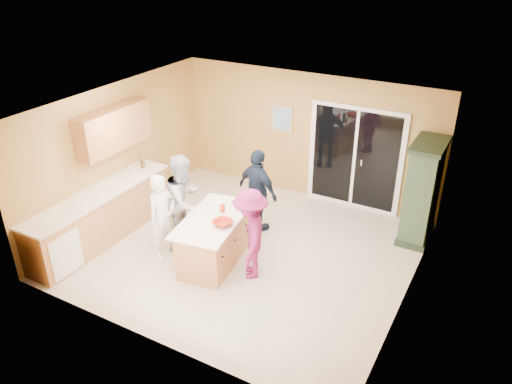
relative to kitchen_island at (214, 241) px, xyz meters
The scene contains 22 objects.
floor 0.72m from the kitchen_island, 60.34° to the left, with size 5.50×5.50×0.00m, color beige.
ceiling 2.29m from the kitchen_island, 60.34° to the left, with size 5.50×5.00×0.10m, color silver.
wall_back 3.17m from the kitchen_island, 84.34° to the left, with size 5.50×0.10×2.60m, color #E2B35D.
wall_front 2.19m from the kitchen_island, 81.36° to the right, with size 5.50×0.10×2.60m, color #E2B35D.
wall_left 2.66m from the kitchen_island, 167.87° to the left, with size 0.10×5.00×2.60m, color #E2B35D.
wall_right 3.22m from the kitchen_island, ahead, with size 0.10×5.00×2.60m, color #E2B35D.
left_cabinet_run 2.21m from the kitchen_island, 166.32° to the right, with size 0.65×3.05×1.24m.
upper_cabinets 2.73m from the kitchen_island, behind, with size 0.35×1.60×0.75m, color #BE7F4A.
sliding_door 3.35m from the kitchen_island, 65.71° to the left, with size 1.90×0.07×2.10m.
framed_picture 3.25m from the kitchen_island, 94.76° to the left, with size 0.46×0.04×0.56m.
kitchen_island is the anchor object (origin of this frame).
green_hutch 3.73m from the kitchen_island, 41.02° to the left, with size 0.53×1.01×1.86m.
woman_white 0.96m from the kitchen_island, 165.95° to the right, with size 0.54×0.36×1.49m, color white.
woman_grey 0.89m from the kitchen_island, 163.38° to the left, with size 0.83×0.65×1.71m, color #AAAAAC.
woman_navy 1.34m from the kitchen_island, 84.14° to the left, with size 0.93×0.39×1.59m, color #1A243A.
woman_magenta 0.80m from the kitchen_island, ahead, with size 0.98×0.57×1.52m, color #811C59.
serving_bowl 0.56m from the kitchen_island, 22.02° to the right, with size 0.30×0.30×0.07m, color red.
tulip_vase 2.41m from the kitchen_island, 159.24° to the left, with size 0.18×0.12×0.33m, color #A41021.
tumbler_near 0.57m from the kitchen_island, 85.11° to the left, with size 0.09×0.09×0.13m, color red.
tumbler_far 0.72m from the kitchen_island, 57.02° to the left, with size 0.07×0.07×0.10m, color red.
wine_bottle 0.76m from the kitchen_island, 63.43° to the left, with size 0.07×0.07×0.29m.
white_plate 0.53m from the kitchen_island, 73.22° to the right, with size 0.25×0.25×0.02m, color silver.
Camera 1 is at (3.70, -6.31, 4.92)m, focal length 35.00 mm.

